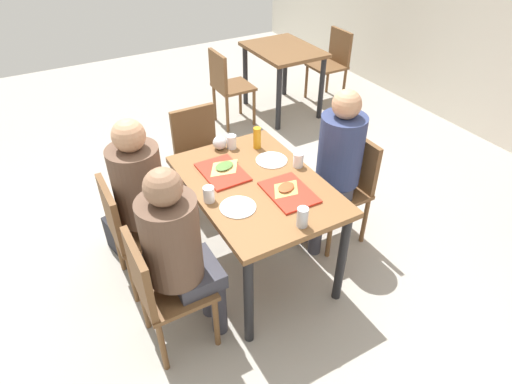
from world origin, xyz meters
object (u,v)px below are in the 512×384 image
Objects in this scene: condiment_bottle at (257,138)px; pizza_slice_b at (286,188)px; person_far_side at (335,159)px; plastic_cup_b at (209,194)px; person_in_brown_jacket at (179,247)px; soda_can at (302,217)px; chair_far_side at (347,182)px; background_chair_far at (333,60)px; paper_plate_near_edge at (238,207)px; foil_bundle at (220,143)px; pizza_slice_a at (224,167)px; person_in_red at (145,191)px; chair_near_right at (160,287)px; tray_red_near at (222,172)px; background_table at (283,59)px; plastic_cup_a at (298,160)px; plastic_cup_c at (232,142)px; tray_red_far at (289,192)px; paper_plate_center at (272,160)px; handbag at (123,238)px; main_table at (256,195)px; chair_left_end at (200,151)px; background_chair_near at (227,83)px; chair_near_left at (131,227)px.

pizza_slice_b is at bearing -10.69° from condiment_bottle.
person_far_side is 1.00m from plastic_cup_b.
person_in_brown_jacket is 0.71m from soda_can.
background_chair_far is at bearing 144.88° from chair_far_side.
paper_plate_near_edge is (0.18, -0.87, 0.03)m from person_far_side.
soda_can reaches higher than foil_bundle.
paper_plate_near_edge is 0.93× the size of pizza_slice_a.
soda_can is 0.76× the size of condiment_bottle.
plastic_cup_b is at bearing -50.51° from background_chair_far.
person_in_red is at bearing -84.25° from condiment_bottle.
chair_near_right is 1.00× the size of chair_far_side.
chair_near_right and background_chair_far have the same top height.
person_in_brown_jacket is 3.52× the size of tray_red_near.
background_table is at bearing 137.78° from person_in_brown_jacket.
condiment_bottle is (-0.35, -0.12, 0.03)m from plastic_cup_a.
soda_can is at bearing -2.41° from plastic_cup_c.
pizza_slice_a is at bearing -150.61° from pizza_slice_b.
tray_red_far is 0.03m from pizza_slice_b.
chair_far_side is (-0.29, 1.58, 0.00)m from chair_near_right.
paper_plate_center reaches higher than handbag.
foil_bundle is 2.88m from background_chair_far.
pizza_slice_b reaches higher than main_table.
plastic_cup_c reaches higher than tray_red_near.
person_far_side is at bearing 48.20° from condiment_bottle.
background_chair_far reaches higher than paper_plate_center.
plastic_cup_a is (-0.21, 0.57, 0.05)m from paper_plate_near_edge.
paper_plate_near_edge is 0.61m from plastic_cup_a.
chair_left_end is 1.19m from person_far_side.
chair_left_end is (-0.97, 0.00, -0.17)m from main_table.
plastic_cup_a is 2.46m from background_table.
paper_plate_near_edge is 0.26× the size of background_chair_near.
chair_near_left is at bearing -41.17° from background_chair_near.
paper_plate_near_edge is 1.80× the size of soda_can.
chair_near_right is 1.00× the size of background_chair_far.
pizza_slice_a is 0.74× the size of handbag.
plastic_cup_b is at bearing -85.15° from plastic_cup_a.
chair_far_side is (0.00, 0.79, -0.17)m from main_table.
paper_plate_center is at bearing -17.27° from background_chair_near.
plastic_cup_c is at bearing -174.83° from tray_red_far.
chair_near_right is 5.36× the size of condiment_bottle.
foil_bundle is 2.31m from background_table.
plastic_cup_c is at bearing 137.00° from person_in_brown_jacket.
paper_plate_center is 0.93× the size of pizza_slice_a.
pizza_slice_b is 2.15× the size of plastic_cup_b.
person_in_red is 1.33m from person_far_side.
pizza_slice_b is 0.31m from plastic_cup_a.
chair_near_left is 5.36× the size of condiment_bottle.
tray_red_near is 2.95× the size of soda_can.
condiment_bottle reaches higher than handbag.
handbag is (-0.35, -0.02, -0.36)m from chair_near_left.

